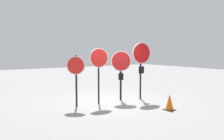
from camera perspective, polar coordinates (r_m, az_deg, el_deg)
ground_plane at (r=9.13m, az=-0.13°, el=-8.39°), size 40.00×40.00×0.00m
stop_sign_0 at (r=8.27m, az=-9.40°, el=-0.14°), size 0.58×0.41×1.95m
stop_sign_1 at (r=8.62m, az=-3.42°, el=1.78°), size 0.76×0.18×2.23m
stop_sign_2 at (r=9.29m, az=2.35°, el=1.04°), size 0.77×0.42×2.12m
stop_sign_3 at (r=9.52m, az=7.68°, el=2.96°), size 0.90×0.17×2.48m
traffic_cone_0 at (r=8.13m, az=14.79°, el=-8.15°), size 0.35×0.35×0.57m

